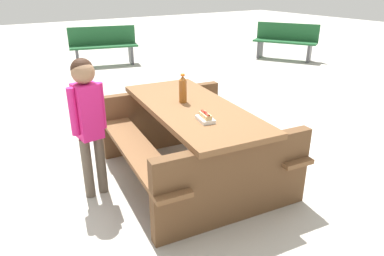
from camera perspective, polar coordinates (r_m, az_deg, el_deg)
ground_plane at (r=3.63m, az=-0.00°, el=-7.65°), size 30.00×30.00×0.00m
picnic_table at (r=3.43m, az=-0.00°, el=-1.24°), size 1.96×1.61×0.75m
soda_bottle at (r=3.38m, az=-1.48°, el=6.23°), size 0.07×0.07×0.28m
hotdog_tray at (r=2.95m, az=2.15°, el=1.69°), size 0.20×0.14×0.08m
child_in_coat at (r=3.13m, az=-16.38°, el=2.50°), size 0.20×0.31×1.26m
park_bench_mid at (r=8.54m, az=-14.00°, el=12.77°), size 0.75×1.55×0.85m
park_bench_far at (r=9.22m, az=14.76°, el=13.40°), size 1.49×1.11×0.85m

